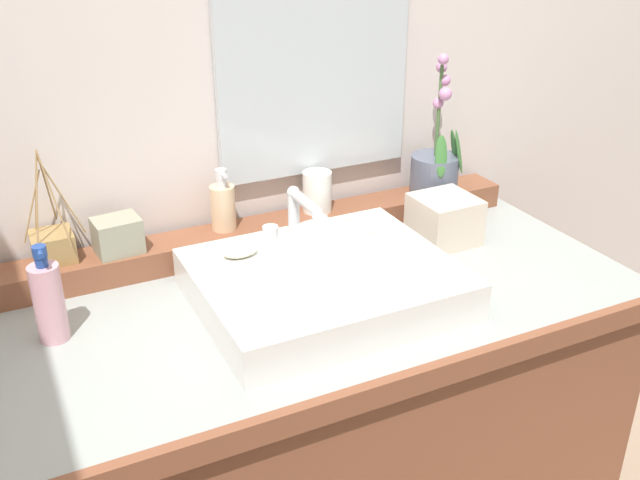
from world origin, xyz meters
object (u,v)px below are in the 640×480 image
object	(u,v)px
soap_dispenser	(223,205)
trinket_box	(118,236)
potted_plant	(436,166)
reed_diffuser	(53,245)
tissue_box	(444,219)
lotion_bottle	(49,301)
tumbler_cup	(317,192)
sink_basin	(328,287)
soap_bar	(240,251)

from	to	relation	value
soap_dispenser	trinket_box	distance (m)	0.23
potted_plant	soap_dispenser	bearing A→B (deg)	177.31
reed_diffuser	trinket_box	world-z (taller)	reed_diffuser
tissue_box	reed_diffuser	bearing A→B (deg)	168.12
potted_plant	trinket_box	xyz separation A→B (m)	(-0.75, 0.01, -0.03)
trinket_box	lotion_bottle	xyz separation A→B (m)	(-0.16, -0.18, -0.02)
tumbler_cup	tissue_box	bearing A→B (deg)	-34.35
soap_dispenser	lotion_bottle	size ratio (longest dim) A/B	0.75
potted_plant	tissue_box	bearing A→B (deg)	-115.22
sink_basin	tumbler_cup	bearing A→B (deg)	67.95
reed_diffuser	lotion_bottle	size ratio (longest dim) A/B	1.26
sink_basin	tissue_box	xyz separation A→B (m)	(0.36, 0.13, 0.02)
soap_bar	tumbler_cup	distance (m)	0.31
sink_basin	soap_dispenser	size ratio (longest dim) A/B	3.51
tumbler_cup	reed_diffuser	world-z (taller)	reed_diffuser
sink_basin	tumbler_cup	xyz separation A→B (m)	(0.12, 0.30, 0.07)
sink_basin	tumbler_cup	world-z (taller)	sink_basin
potted_plant	tumbler_cup	size ratio (longest dim) A/B	3.58
tissue_box	sink_basin	bearing A→B (deg)	-159.60
potted_plant	reed_diffuser	bearing A→B (deg)	177.86
tissue_box	soap_bar	bearing A→B (deg)	-178.56
sink_basin	potted_plant	size ratio (longest dim) A/B	1.42
sink_basin	lotion_bottle	xyz separation A→B (m)	(-0.49, 0.10, 0.04)
trinket_box	tissue_box	bearing A→B (deg)	-17.33
soap_bar	reed_diffuser	bearing A→B (deg)	150.45
soap_dispenser	tumbler_cup	distance (m)	0.22
trinket_box	potted_plant	bearing A→B (deg)	-5.96
reed_diffuser	trinket_box	distance (m)	0.12
lotion_bottle	sink_basin	bearing A→B (deg)	-12.01
lotion_bottle	potted_plant	bearing A→B (deg)	10.37
soap_bar	sink_basin	bearing A→B (deg)	-42.55
soap_bar	trinket_box	bearing A→B (deg)	141.05
potted_plant	soap_dispenser	size ratio (longest dim) A/B	2.47
tissue_box	tumbler_cup	bearing A→B (deg)	145.65
soap_dispenser	trinket_box	size ratio (longest dim) A/B	1.52
potted_plant	reed_diffuser	distance (m)	0.88
lotion_bottle	tissue_box	xyz separation A→B (m)	(0.85, 0.03, -0.02)
tissue_box	trinket_box	bearing A→B (deg)	167.73
tumbler_cup	sink_basin	bearing A→B (deg)	-112.05
soap_bar	tissue_box	size ratio (longest dim) A/B	0.54
soap_dispenser	reed_diffuser	distance (m)	0.35
potted_plant	soap_bar	bearing A→B (deg)	-164.80
soap_bar	tissue_box	xyz separation A→B (m)	(0.49, 0.01, -0.03)
tissue_box	lotion_bottle	bearing A→B (deg)	-178.06
soap_bar	lotion_bottle	size ratio (longest dim) A/B	0.38
potted_plant	soap_dispenser	world-z (taller)	potted_plant
reed_diffuser	potted_plant	bearing A→B (deg)	-2.14
tumbler_cup	lotion_bottle	xyz separation A→B (m)	(-0.61, -0.19, -0.03)
soap_dispenser	soap_bar	bearing A→B (deg)	-98.88
trinket_box	tissue_box	distance (m)	0.71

